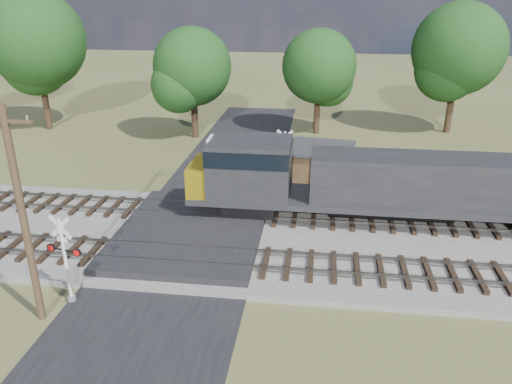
# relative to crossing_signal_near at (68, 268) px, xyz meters

# --- Properties ---
(ground) EXTENTS (160.00, 160.00, 0.00)m
(ground) POSITION_rel_crossing_signal_near_xyz_m (3.31, 5.44, -1.58)
(ground) COLOR #4B502A
(ground) RESTS_ON ground
(ballast_bed) EXTENTS (140.00, 10.00, 0.30)m
(ballast_bed) POSITION_rel_crossing_signal_near_xyz_m (13.31, 5.94, -1.43)
(ballast_bed) COLOR gray
(ballast_bed) RESTS_ON ground
(road) EXTENTS (7.00, 60.00, 0.08)m
(road) POSITION_rel_crossing_signal_near_xyz_m (3.31, 5.44, -1.54)
(road) COLOR black
(road) RESTS_ON ground
(crossing_panel) EXTENTS (7.00, 9.00, 0.62)m
(crossing_panel) POSITION_rel_crossing_signal_near_xyz_m (3.31, 5.94, -1.27)
(crossing_panel) COLOR #262628
(crossing_panel) RESTS_ON ground
(track_near) EXTENTS (140.00, 2.60, 0.33)m
(track_near) POSITION_rel_crossing_signal_near_xyz_m (6.43, 3.44, -1.17)
(track_near) COLOR black
(track_near) RESTS_ON ballast_bed
(track_far) EXTENTS (140.00, 2.60, 0.33)m
(track_far) POSITION_rel_crossing_signal_near_xyz_m (6.43, 8.44, -1.17)
(track_far) COLOR black
(track_far) RESTS_ON ballast_bed
(crossing_signal_near) EXTENTS (1.52, 0.42, 3.80)m
(crossing_signal_near) POSITION_rel_crossing_signal_near_xyz_m (0.00, 0.00, 0.00)
(crossing_signal_near) COLOR silver
(crossing_signal_near) RESTS_ON ground
(crossing_signal_far) EXTENTS (1.62, 0.35, 4.01)m
(crossing_signal_far) POSITION_rel_crossing_signal_near_xyz_m (7.33, 12.55, 0.09)
(crossing_signal_far) COLOR silver
(crossing_signal_far) RESTS_ON ground
(utility_pole) EXTENTS (2.01, 0.27, 8.19)m
(utility_pole) POSITION_rel_crossing_signal_near_xyz_m (-0.72, -1.12, 2.76)
(utility_pole) COLOR #39231A
(utility_pole) RESTS_ON ground
(equipment_shed) EXTENTS (4.41, 4.41, 2.68)m
(equipment_shed) POSITION_rel_crossing_signal_near_xyz_m (9.55, 13.74, -0.22)
(equipment_shed) COLOR #42311C
(equipment_shed) RESTS_ON ground
(treeline) EXTENTS (77.46, 11.29, 11.74)m
(treeline) POSITION_rel_crossing_signal_near_xyz_m (13.90, 26.83, 5.32)
(treeline) COLOR black
(treeline) RESTS_ON ground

